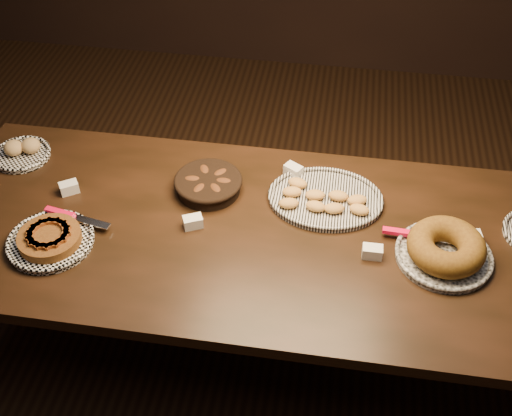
# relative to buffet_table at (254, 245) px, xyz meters

# --- Properties ---
(ground) EXTENTS (5.00, 5.00, 0.00)m
(ground) POSITION_rel_buffet_table_xyz_m (0.00, 0.00, -0.68)
(ground) COLOR black
(ground) RESTS_ON ground
(buffet_table) EXTENTS (2.40, 1.00, 0.75)m
(buffet_table) POSITION_rel_buffet_table_xyz_m (0.00, 0.00, 0.00)
(buffet_table) COLOR black
(buffet_table) RESTS_ON ground
(apple_tart_plate) EXTENTS (0.35, 0.31, 0.06)m
(apple_tart_plate) POSITION_rel_buffet_table_xyz_m (-0.71, -0.17, 0.10)
(apple_tart_plate) COLOR white
(apple_tart_plate) RESTS_ON buffet_table
(madeleine_platter) EXTENTS (0.44, 0.36, 0.05)m
(madeleine_platter) POSITION_rel_buffet_table_xyz_m (0.24, 0.20, 0.09)
(madeleine_platter) COLOR black
(madeleine_platter) RESTS_ON buffet_table
(bundt_cake_plate) EXTENTS (0.39, 0.34, 0.11)m
(bundt_cake_plate) POSITION_rel_buffet_table_xyz_m (0.68, -0.03, 0.12)
(bundt_cake_plate) COLOR black
(bundt_cake_plate) RESTS_ON buffet_table
(croissant_basket) EXTENTS (0.30, 0.30, 0.07)m
(croissant_basket) POSITION_rel_buffet_table_xyz_m (-0.21, 0.19, 0.11)
(croissant_basket) COLOR black
(croissant_basket) RESTS_ON buffet_table
(bread_roll_plate) EXTENTS (0.24, 0.24, 0.08)m
(bread_roll_plate) POSITION_rel_buffet_table_xyz_m (-1.02, 0.29, 0.10)
(bread_roll_plate) COLOR white
(bread_roll_plate) RESTS_ON buffet_table
(tent_cards) EXTENTS (1.60, 0.46, 0.04)m
(tent_cards) POSITION_rel_buffet_table_xyz_m (0.07, 0.09, 0.10)
(tent_cards) COLOR white
(tent_cards) RESTS_ON buffet_table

